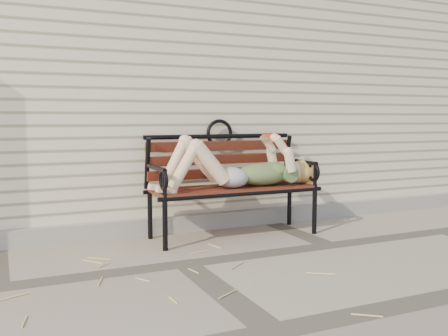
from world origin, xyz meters
name	(u,v)px	position (x,y,z in m)	size (l,w,h in m)	color
ground	(186,264)	(0.00, 0.00, 0.00)	(80.00, 80.00, 0.00)	gray
house_wall	(101,81)	(0.00, 3.00, 1.50)	(8.00, 4.00, 3.00)	beige
foundation_strip	(148,227)	(0.00, 0.97, 0.07)	(8.00, 0.10, 0.15)	#A8A198
garden_bench	(229,170)	(0.68, 0.72, 0.58)	(1.59, 0.63, 1.03)	black
reading_woman	(237,167)	(0.69, 0.59, 0.61)	(1.50, 0.34, 0.47)	#0B3C4D
straw_scatter	(69,297)	(-0.85, -0.37, 0.01)	(2.76, 1.79, 0.01)	#E3C06F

